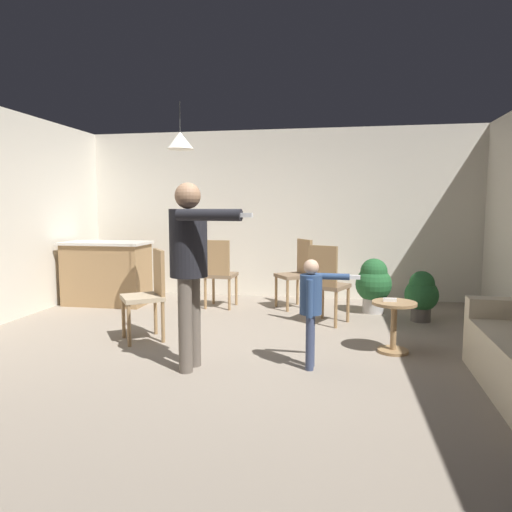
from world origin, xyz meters
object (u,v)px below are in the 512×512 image
dining_chair_by_counter (327,281)px  potted_plant_corner (374,283)px  side_table_by_couch (394,321)px  dining_chair_near_wall (297,271)px  spare_remote_on_table (390,300)px  dining_chair_spare (149,291)px  person_adult (190,255)px  potted_plant_by_wall (421,294)px  person_child (312,301)px  dining_chair_centre_back (219,271)px  kitchen_counter (107,273)px

dining_chair_by_counter → potted_plant_corner: size_ratio=1.32×
side_table_by_couch → dining_chair_by_counter: (-0.70, 1.02, 0.22)m
dining_chair_near_wall → spare_remote_on_table: 2.21m
dining_chair_by_counter → dining_chair_near_wall: size_ratio=1.00×
dining_chair_by_counter → dining_chair_spare: (-1.91, -1.02, 0.00)m
person_adult → dining_chair_near_wall: bearing=173.0°
dining_chair_by_counter → dining_chair_spare: same height
dining_chair_near_wall → potted_plant_by_wall: dining_chair_near_wall is taller
side_table_by_couch → spare_remote_on_table: spare_remote_on_table is taller
potted_plant_corner → person_child: bearing=-106.7°
side_table_by_couch → potted_plant_by_wall: potted_plant_by_wall is taller
dining_chair_centre_back → spare_remote_on_table: dining_chair_centre_back is taller
kitchen_counter → side_table_by_couch: bearing=-22.7°
kitchen_counter → spare_remote_on_table: kitchen_counter is taller
dining_chair_near_wall → dining_chair_centre_back: same height
person_adult → dining_chair_near_wall: size_ratio=1.68×
kitchen_counter → dining_chair_centre_back: (1.74, 0.02, 0.07)m
potted_plant_corner → dining_chair_near_wall: bearing=172.9°
person_child → spare_remote_on_table: size_ratio=7.69×
person_adult → dining_chair_near_wall: 2.88m
kitchen_counter → dining_chair_by_counter: dining_chair_by_counter is taller
person_child → dining_chair_spare: bearing=-106.7°
side_table_by_couch → potted_plant_corner: size_ratio=0.68×
potted_plant_by_wall → dining_chair_by_counter: bearing=-162.8°
dining_chair_spare → potted_plant_corner: dining_chair_spare is taller
spare_remote_on_table → kitchen_counter: bearing=157.0°
person_adult → dining_chair_by_counter: (1.16, 1.84, -0.50)m
kitchen_counter → potted_plant_corner: 3.93m
side_table_by_couch → spare_remote_on_table: bearing=-178.8°
dining_chair_by_counter → dining_chair_centre_back: (-1.55, 0.68, 0.00)m
potted_plant_corner → spare_remote_on_table: 1.79m
person_child → dining_chair_centre_back: bearing=-145.6°
dining_chair_by_counter → dining_chair_centre_back: bearing=-178.5°
dining_chair_spare → person_adult: bearing=-172.7°
dining_chair_near_wall → dining_chair_spare: bearing=108.6°
dining_chair_by_counter → dining_chair_centre_back: same height
kitchen_counter → dining_chair_by_counter: size_ratio=1.26×
potted_plant_by_wall → spare_remote_on_table: 1.51m
person_child → spare_remote_on_table: (0.74, 0.61, -0.08)m
potted_plant_corner → spare_remote_on_table: (0.02, -1.79, 0.12)m
dining_chair_centre_back → spare_remote_on_table: (2.21, -1.70, -0.01)m
dining_chair_by_counter → potted_plant_corner: dining_chair_by_counter is taller
dining_chair_centre_back → potted_plant_corner: 2.19m
kitchen_counter → dining_chair_centre_back: bearing=0.8°
kitchen_counter → dining_chair_centre_back: size_ratio=1.26×
person_adult → potted_plant_corner: person_adult is taller
person_child → potted_plant_by_wall: 2.40m
dining_chair_centre_back → potted_plant_by_wall: dining_chair_centre_back is taller
kitchen_counter → potted_plant_by_wall: size_ratio=1.93×
dining_chair_spare → spare_remote_on_table: (2.56, -0.01, -0.01)m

